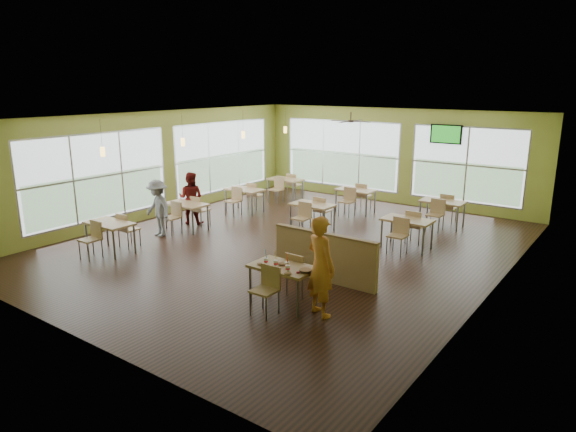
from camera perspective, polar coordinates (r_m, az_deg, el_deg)
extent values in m
plane|color=black|center=(13.08, 0.18, -3.24)|extent=(12.00, 12.00, 0.00)
plane|color=white|center=(12.48, 0.19, 10.90)|extent=(12.00, 12.00, 0.00)
cube|color=#A1B047|center=(17.84, 11.57, 6.53)|extent=(10.00, 0.04, 3.20)
cube|color=#A1B047|center=(8.68, -23.60, -2.69)|extent=(10.00, 0.04, 3.20)
cube|color=#A1B047|center=(16.08, -14.52, 5.51)|extent=(0.04, 12.00, 3.20)
cube|color=#A1B047|center=(10.64, 22.63, 0.41)|extent=(0.04, 12.00, 3.20)
cube|color=white|center=(14.90, -20.35, 4.09)|extent=(0.02, 4.50, 2.35)
cube|color=white|center=(18.11, -7.15, 6.59)|extent=(0.02, 4.50, 2.35)
cube|color=white|center=(18.74, 5.93, 6.88)|extent=(4.50, 0.02, 2.35)
cube|color=white|center=(16.97, 19.25, 5.36)|extent=(3.50, 0.02, 2.35)
cube|color=#B7BABC|center=(16.60, -12.86, 1.49)|extent=(0.04, 9.40, 0.05)
cube|color=#B7BABC|center=(17.92, 12.05, 2.48)|extent=(8.00, 0.04, 0.05)
cube|color=tan|center=(9.43, -0.58, -5.68)|extent=(1.20, 0.70, 0.04)
cube|color=brown|center=(9.44, -0.58, -5.83)|extent=(1.22, 0.71, 0.01)
cylinder|color=slate|center=(9.67, -4.20, -7.59)|extent=(0.05, 0.05, 0.71)
cylinder|color=slate|center=(9.06, 1.11, -9.11)|extent=(0.05, 0.05, 0.71)
cylinder|color=slate|center=(10.09, -2.08, -6.60)|extent=(0.05, 0.05, 0.71)
cylinder|color=slate|center=(9.51, 3.12, -7.97)|extent=(0.05, 0.05, 0.71)
cube|color=tan|center=(9.95, 1.31, -6.31)|extent=(0.42, 0.42, 0.04)
cube|color=tan|center=(10.02, 1.94, -4.82)|extent=(0.42, 0.04, 0.40)
cube|color=tan|center=(9.13, -2.65, -8.29)|extent=(0.42, 0.42, 0.04)
cube|color=tan|center=(8.91, -3.43, -7.37)|extent=(0.42, 0.04, 0.40)
cube|color=tan|center=(10.64, 4.08, -4.65)|extent=(2.40, 0.12, 1.00)
cube|color=brown|center=(10.49, 4.13, -1.96)|extent=(2.40, 0.14, 0.04)
cube|color=tan|center=(13.07, -19.26, -0.75)|extent=(1.20, 0.70, 0.04)
cube|color=brown|center=(13.07, -19.25, -0.86)|extent=(1.22, 0.71, 0.01)
cylinder|color=slate|center=(13.45, -21.46, -2.19)|extent=(0.05, 0.05, 0.71)
cylinder|color=slate|center=(12.58, -18.77, -3.06)|extent=(0.05, 0.05, 0.71)
cylinder|color=slate|center=(13.75, -19.45, -1.65)|extent=(0.05, 0.05, 0.71)
cylinder|color=slate|center=(12.91, -16.69, -2.46)|extent=(0.05, 0.05, 0.71)
cube|color=tan|center=(13.45, -17.26, -1.41)|extent=(0.42, 0.42, 0.04)
cube|color=tan|center=(13.50, -16.69, -0.34)|extent=(0.42, 0.04, 0.40)
cube|color=tan|center=(12.85, -21.15, -2.47)|extent=(0.42, 0.42, 0.04)
cube|color=tan|center=(12.70, -21.95, -1.71)|extent=(0.42, 0.04, 0.40)
cube|color=tan|center=(14.58, -11.26, 1.32)|extent=(1.20, 0.70, 0.04)
cube|color=brown|center=(14.59, -11.25, 1.23)|extent=(1.22, 0.71, 0.01)
cylinder|color=slate|center=(14.88, -13.42, -0.02)|extent=(0.05, 0.05, 0.71)
cylinder|color=slate|center=(14.10, -10.54, -0.67)|extent=(0.05, 0.05, 0.71)
cylinder|color=slate|center=(15.25, -11.78, 0.42)|extent=(0.05, 0.05, 0.71)
cylinder|color=slate|center=(14.49, -8.89, -0.19)|extent=(0.05, 0.05, 0.71)
cube|color=tan|center=(15.01, -9.68, 0.68)|extent=(0.42, 0.42, 0.04)
cube|color=tan|center=(15.09, -9.20, 1.63)|extent=(0.42, 0.04, 0.40)
cube|color=tan|center=(14.29, -12.81, -0.19)|extent=(0.42, 0.42, 0.04)
cube|color=tan|center=(14.12, -13.43, 0.52)|extent=(0.42, 0.04, 0.40)
cube|color=tan|center=(16.34, -4.86, 2.96)|extent=(1.20, 0.70, 0.04)
cube|color=brown|center=(16.34, -4.86, 2.88)|extent=(1.22, 0.71, 0.01)
cylinder|color=slate|center=(16.56, -6.90, 1.74)|extent=(0.05, 0.05, 0.71)
cylinder|color=slate|center=(15.86, -4.03, 1.24)|extent=(0.05, 0.05, 0.71)
cylinder|color=slate|center=(16.98, -5.58, 2.09)|extent=(0.05, 0.05, 0.71)
cylinder|color=slate|center=(16.30, -2.72, 1.62)|extent=(0.05, 0.05, 0.71)
cube|color=tan|center=(16.81, -3.62, 2.33)|extent=(0.42, 0.42, 0.04)
cube|color=tan|center=(16.91, -3.22, 3.17)|extent=(0.42, 0.04, 0.40)
cube|color=tan|center=(15.99, -6.12, 1.65)|extent=(0.42, 0.42, 0.04)
cube|color=tan|center=(15.81, -6.60, 2.30)|extent=(0.42, 0.04, 0.40)
cube|color=tan|center=(18.03, -0.30, 4.11)|extent=(1.20, 0.70, 0.04)
cube|color=brown|center=(18.04, -0.30, 4.03)|extent=(1.22, 0.71, 0.01)
cylinder|color=slate|center=(18.20, -2.21, 2.99)|extent=(0.05, 0.05, 0.71)
cylinder|color=slate|center=(17.56, 0.57, 2.58)|extent=(0.05, 0.05, 0.71)
cylinder|color=slate|center=(18.65, -1.11, 3.28)|extent=(0.05, 0.05, 0.71)
cylinder|color=slate|center=(18.03, 1.64, 2.88)|extent=(0.05, 0.05, 0.71)
cube|color=tan|center=(18.52, 0.71, 3.50)|extent=(0.42, 0.42, 0.04)
cube|color=tan|center=(18.64, 1.05, 4.26)|extent=(0.42, 0.04, 0.40)
cube|color=tan|center=(17.65, -1.35, 2.95)|extent=(0.42, 0.42, 0.04)
cube|color=tan|center=(17.46, -1.73, 3.55)|extent=(0.42, 0.04, 0.40)
cube|color=tan|center=(14.24, 2.72, 1.28)|extent=(1.20, 0.70, 0.04)
cube|color=brown|center=(14.25, 2.72, 1.18)|extent=(1.22, 0.71, 0.01)
cylinder|color=slate|center=(14.39, 0.27, -0.10)|extent=(0.05, 0.05, 0.71)
cylinder|color=slate|center=(13.82, 3.92, -0.76)|extent=(0.05, 0.05, 0.71)
cylinder|color=slate|center=(14.86, 1.57, 0.36)|extent=(0.05, 0.05, 0.71)
cylinder|color=slate|center=(14.30, 5.15, -0.27)|extent=(0.05, 0.05, 0.71)
cube|color=tan|center=(14.76, 3.88, 0.61)|extent=(0.42, 0.42, 0.04)
cube|color=tan|center=(14.86, 4.28, 1.58)|extent=(0.42, 0.04, 0.40)
cube|color=tan|center=(13.87, 1.46, -0.27)|extent=(0.42, 0.42, 0.04)
cube|color=tan|center=(13.66, 1.02, 0.46)|extent=(0.42, 0.04, 0.40)
cube|color=tan|center=(16.35, 7.53, 2.89)|extent=(1.20, 0.70, 0.04)
cube|color=brown|center=(16.35, 7.53, 2.81)|extent=(1.22, 0.71, 0.01)
cylinder|color=slate|center=(16.43, 5.35, 1.68)|extent=(0.05, 0.05, 0.71)
cylinder|color=slate|center=(15.93, 8.70, 1.16)|extent=(0.05, 0.05, 0.71)
cylinder|color=slate|center=(16.93, 6.36, 2.03)|extent=(0.05, 0.05, 0.71)
cylinder|color=slate|center=(16.44, 9.63, 1.54)|extent=(0.05, 0.05, 0.71)
cube|color=tan|center=(16.88, 8.40, 2.26)|extent=(0.42, 0.42, 0.04)
cube|color=tan|center=(17.00, 8.72, 3.09)|extent=(0.42, 0.04, 0.40)
cube|color=tan|center=(15.93, 6.56, 1.59)|extent=(0.42, 0.42, 0.04)
cube|color=tan|center=(15.72, 6.24, 2.25)|extent=(0.42, 0.04, 0.40)
cube|color=tan|center=(12.97, 13.12, -0.41)|extent=(1.20, 0.70, 0.04)
cube|color=brown|center=(12.98, 13.12, -0.52)|extent=(1.22, 0.71, 0.01)
cylinder|color=slate|center=(13.03, 10.35, -1.92)|extent=(0.05, 0.05, 0.71)
cylinder|color=slate|center=(12.62, 14.76, -2.70)|extent=(0.05, 0.05, 0.71)
cylinder|color=slate|center=(13.53, 11.42, -1.35)|extent=(0.05, 0.05, 0.71)
cylinder|color=slate|center=(13.15, 15.69, -2.08)|extent=(0.05, 0.05, 0.71)
cube|color=tan|center=(13.54, 13.97, -1.07)|extent=(0.42, 0.42, 0.04)
cube|color=tan|center=(13.65, 14.33, -0.01)|extent=(0.42, 0.04, 0.40)
cube|color=tan|center=(12.56, 12.07, -2.18)|extent=(0.42, 0.42, 0.04)
cube|color=tan|center=(12.33, 11.76, -1.40)|extent=(0.42, 0.04, 0.40)
cube|color=tan|center=(15.25, 16.81, 1.55)|extent=(1.20, 0.70, 0.04)
cube|color=brown|center=(15.26, 16.80, 1.46)|extent=(1.22, 0.71, 0.01)
cylinder|color=slate|center=(15.25, 14.44, 0.27)|extent=(0.05, 0.05, 0.71)
cylinder|color=slate|center=(14.91, 18.29, -0.34)|extent=(0.05, 0.05, 0.71)
cylinder|color=slate|center=(15.78, 15.22, 0.69)|extent=(0.05, 0.05, 0.71)
cylinder|color=slate|center=(15.45, 18.95, 0.11)|extent=(0.05, 0.05, 0.71)
cube|color=tan|center=(15.82, 17.40, 0.92)|extent=(0.42, 0.42, 0.04)
cube|color=tan|center=(15.95, 17.68, 1.82)|extent=(0.42, 0.04, 0.40)
cube|color=tan|center=(14.81, 16.02, 0.12)|extent=(0.42, 0.42, 0.04)
cube|color=tan|center=(14.58, 15.82, 0.81)|extent=(0.42, 0.04, 0.40)
cylinder|color=#2D2119|center=(12.71, -20.06, 8.51)|extent=(0.01, 0.01, 0.70)
cylinder|color=gold|center=(12.75, -19.90, 6.73)|extent=(0.11, 0.11, 0.22)
cylinder|color=#2D2119|center=(14.26, -11.68, 9.64)|extent=(0.01, 0.01, 0.70)
cylinder|color=gold|center=(14.30, -11.60, 8.05)|extent=(0.11, 0.11, 0.22)
cylinder|color=#2D2119|center=(16.05, -5.02, 10.40)|extent=(0.01, 0.01, 0.70)
cylinder|color=gold|center=(16.08, -4.99, 8.97)|extent=(0.11, 0.11, 0.22)
cylinder|color=#2D2119|center=(17.77, -0.31, 10.84)|extent=(0.01, 0.01, 0.70)
cylinder|color=gold|center=(17.80, -0.30, 9.56)|extent=(0.11, 0.11, 0.22)
cylinder|color=#2D2119|center=(15.02, 7.00, 10.95)|extent=(0.03, 0.03, 0.24)
cylinder|color=#2D2119|center=(15.03, 6.98, 10.41)|extent=(0.16, 0.16, 0.06)
cube|color=#2D2119|center=(14.87, 8.18, 10.33)|extent=(0.55, 0.10, 0.01)
cube|color=#2D2119|center=(15.34, 7.63, 10.47)|extent=(0.10, 0.55, 0.01)
cube|color=#2D2119|center=(15.20, 5.81, 10.49)|extent=(0.55, 0.10, 0.01)
cube|color=#2D2119|center=(14.73, 6.31, 10.35)|extent=(0.10, 0.55, 0.01)
cube|color=black|center=(17.00, 17.15, 8.69)|extent=(1.00, 0.06, 0.60)
cube|color=#219022|center=(16.96, 17.12, 8.68)|extent=(0.90, 0.01, 0.52)
imported|color=red|center=(8.98, 3.66, -5.59)|extent=(0.77, 0.65, 1.81)
imported|color=#5A110E|center=(15.17, -10.75, 1.98)|extent=(0.91, 0.83, 1.53)
imported|color=slate|center=(14.09, -14.26, 0.85)|extent=(1.08, 0.74, 1.54)
cone|color=white|center=(9.50, -2.46, -5.06)|extent=(0.08, 0.08, 0.11)
cylinder|color=red|center=(9.50, -2.46, -5.04)|extent=(0.08, 0.08, 0.03)
cylinder|color=white|center=(9.48, -2.46, -4.70)|extent=(0.09, 0.09, 0.01)
cylinder|color=#0C8FE3|center=(9.45, -2.47, -4.14)|extent=(0.02, 0.05, 0.20)
cone|color=white|center=(9.37, -1.38, -5.31)|extent=(0.09, 0.09, 0.12)
cylinder|color=red|center=(9.37, -1.38, -5.30)|extent=(0.08, 0.08, 0.03)
cylinder|color=white|center=(9.35, -1.38, -4.94)|extent=(0.09, 0.09, 0.01)
cylinder|color=yellow|center=(9.32, -1.38, -4.36)|extent=(0.01, 0.05, 0.21)
cone|color=white|center=(9.28, -0.13, -5.52)|extent=(0.09, 0.09, 0.12)
cylinder|color=red|center=(9.28, -0.13, -5.50)|extent=(0.08, 0.08, 0.03)
cylinder|color=white|center=(9.26, -0.13, -5.14)|extent=(0.09, 0.09, 0.01)
cylinder|color=red|center=(9.22, -0.13, -4.53)|extent=(0.02, 0.06, 0.21)
cone|color=white|center=(9.13, -0.02, -5.87)|extent=(0.08, 0.08, 0.11)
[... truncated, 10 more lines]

